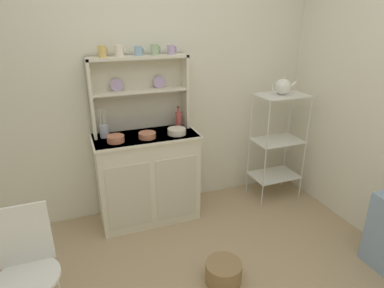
{
  "coord_description": "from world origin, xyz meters",
  "views": [
    {
      "loc": [
        -0.73,
        -1.32,
        1.85
      ],
      "look_at": [
        0.2,
        1.12,
        0.81
      ],
      "focal_mm": 30.48,
      "sensor_mm": 36.0,
      "label": 1
    }
  ],
  "objects_px": {
    "wire_chair": "(26,262)",
    "cup_gold_0": "(102,51)",
    "bowl_mixing_large": "(116,139)",
    "utensil_jar": "(104,131)",
    "bakers_rack": "(278,137)",
    "floor_basket": "(223,272)",
    "hutch_cabinet": "(148,177)",
    "hutch_shelf_unit": "(139,88)",
    "porcelain_teapot": "(283,87)",
    "jam_bottle": "(179,119)"
  },
  "relations": [
    {
      "from": "floor_basket",
      "to": "cup_gold_0",
      "type": "bearing_deg",
      "value": 117.68
    },
    {
      "from": "jam_bottle",
      "to": "bakers_rack",
      "type": "bearing_deg",
      "value": -9.09
    },
    {
      "from": "hutch_shelf_unit",
      "to": "utensil_jar",
      "type": "bearing_deg",
      "value": -166.29
    },
    {
      "from": "porcelain_teapot",
      "to": "bakers_rack",
      "type": "bearing_deg",
      "value": 0.0
    },
    {
      "from": "utensil_jar",
      "to": "porcelain_teapot",
      "type": "xyz_separation_m",
      "value": [
        1.7,
        -0.16,
        0.29
      ]
    },
    {
      "from": "bakers_rack",
      "to": "porcelain_teapot",
      "type": "height_order",
      "value": "porcelain_teapot"
    },
    {
      "from": "hutch_shelf_unit",
      "to": "bakers_rack",
      "type": "xyz_separation_m",
      "value": [
        1.36,
        -0.24,
        -0.56
      ]
    },
    {
      "from": "bakers_rack",
      "to": "cup_gold_0",
      "type": "xyz_separation_m",
      "value": [
        -1.65,
        0.2,
        0.89
      ]
    },
    {
      "from": "hutch_cabinet",
      "to": "utensil_jar",
      "type": "bearing_deg",
      "value": 167.07
    },
    {
      "from": "hutch_shelf_unit",
      "to": "bakers_rack",
      "type": "height_order",
      "value": "hutch_shelf_unit"
    },
    {
      "from": "bakers_rack",
      "to": "floor_basket",
      "type": "relative_size",
      "value": 4.15
    },
    {
      "from": "wire_chair",
      "to": "cup_gold_0",
      "type": "bearing_deg",
      "value": 88.64
    },
    {
      "from": "hutch_shelf_unit",
      "to": "jam_bottle",
      "type": "distance_m",
      "value": 0.47
    },
    {
      "from": "hutch_shelf_unit",
      "to": "cup_gold_0",
      "type": "distance_m",
      "value": 0.44
    },
    {
      "from": "bowl_mixing_large",
      "to": "jam_bottle",
      "type": "relative_size",
      "value": 0.69
    },
    {
      "from": "cup_gold_0",
      "to": "floor_basket",
      "type": "bearing_deg",
      "value": -62.32
    },
    {
      "from": "utensil_jar",
      "to": "porcelain_teapot",
      "type": "height_order",
      "value": "porcelain_teapot"
    },
    {
      "from": "hutch_shelf_unit",
      "to": "porcelain_teapot",
      "type": "bearing_deg",
      "value": -9.97
    },
    {
      "from": "hutch_cabinet",
      "to": "jam_bottle",
      "type": "xyz_separation_m",
      "value": [
        0.34,
        0.09,
        0.5
      ]
    },
    {
      "from": "cup_gold_0",
      "to": "hutch_cabinet",
      "type": "bearing_deg",
      "value": -22.93
    },
    {
      "from": "utensil_jar",
      "to": "hutch_shelf_unit",
      "type": "bearing_deg",
      "value": 13.71
    },
    {
      "from": "bowl_mixing_large",
      "to": "floor_basket",
      "type": "bearing_deg",
      "value": -58.45
    },
    {
      "from": "floor_basket",
      "to": "utensil_jar",
      "type": "relative_size",
      "value": 1.07
    },
    {
      "from": "bakers_rack",
      "to": "porcelain_teapot",
      "type": "distance_m",
      "value": 0.52
    },
    {
      "from": "hutch_cabinet",
      "to": "wire_chair",
      "type": "bearing_deg",
      "value": -134.88
    },
    {
      "from": "floor_basket",
      "to": "bowl_mixing_large",
      "type": "bearing_deg",
      "value": 121.55
    },
    {
      "from": "hutch_cabinet",
      "to": "wire_chair",
      "type": "distance_m",
      "value": 1.34
    },
    {
      "from": "wire_chair",
      "to": "floor_basket",
      "type": "height_order",
      "value": "wire_chair"
    },
    {
      "from": "hutch_cabinet",
      "to": "bakers_rack",
      "type": "xyz_separation_m",
      "value": [
        1.36,
        -0.08,
        0.24
      ]
    },
    {
      "from": "cup_gold_0",
      "to": "bakers_rack",
      "type": "bearing_deg",
      "value": -6.88
    },
    {
      "from": "cup_gold_0",
      "to": "bowl_mixing_large",
      "type": "xyz_separation_m",
      "value": [
        0.02,
        -0.2,
        -0.69
      ]
    },
    {
      "from": "hutch_shelf_unit",
      "to": "porcelain_teapot",
      "type": "relative_size",
      "value": 3.51
    },
    {
      "from": "hutch_shelf_unit",
      "to": "wire_chair",
      "type": "height_order",
      "value": "hutch_shelf_unit"
    },
    {
      "from": "wire_chair",
      "to": "jam_bottle",
      "type": "xyz_separation_m",
      "value": [
        1.29,
        1.04,
        0.42
      ]
    },
    {
      "from": "wire_chair",
      "to": "floor_basket",
      "type": "xyz_separation_m",
      "value": [
        1.25,
        -0.06,
        -0.44
      ]
    },
    {
      "from": "wire_chair",
      "to": "hutch_cabinet",
      "type": "bearing_deg",
      "value": 75.27
    },
    {
      "from": "hutch_shelf_unit",
      "to": "bowl_mixing_large",
      "type": "distance_m",
      "value": 0.51
    },
    {
      "from": "hutch_cabinet",
      "to": "porcelain_teapot",
      "type": "distance_m",
      "value": 1.56
    },
    {
      "from": "bowl_mixing_large",
      "to": "utensil_jar",
      "type": "relative_size",
      "value": 0.57
    },
    {
      "from": "wire_chair",
      "to": "floor_basket",
      "type": "distance_m",
      "value": 1.33
    },
    {
      "from": "bakers_rack",
      "to": "floor_basket",
      "type": "bearing_deg",
      "value": -138.48
    },
    {
      "from": "wire_chair",
      "to": "utensil_jar",
      "type": "xyz_separation_m",
      "value": [
        0.6,
        1.03,
        0.39
      ]
    },
    {
      "from": "hutch_shelf_unit",
      "to": "cup_gold_0",
      "type": "relative_size",
      "value": 9.32
    },
    {
      "from": "hutch_cabinet",
      "to": "porcelain_teapot",
      "type": "relative_size",
      "value": 3.78
    },
    {
      "from": "bakers_rack",
      "to": "wire_chair",
      "type": "xyz_separation_m",
      "value": [
        -2.31,
        -0.87,
        -0.16
      ]
    },
    {
      "from": "hutch_cabinet",
      "to": "floor_basket",
      "type": "height_order",
      "value": "hutch_cabinet"
    },
    {
      "from": "bakers_rack",
      "to": "porcelain_teapot",
      "type": "relative_size",
      "value": 4.55
    },
    {
      "from": "utensil_jar",
      "to": "porcelain_teapot",
      "type": "distance_m",
      "value": 1.73
    },
    {
      "from": "bowl_mixing_large",
      "to": "porcelain_teapot",
      "type": "relative_size",
      "value": 0.59
    },
    {
      "from": "porcelain_teapot",
      "to": "floor_basket",
      "type": "bearing_deg",
      "value": -138.43
    }
  ]
}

